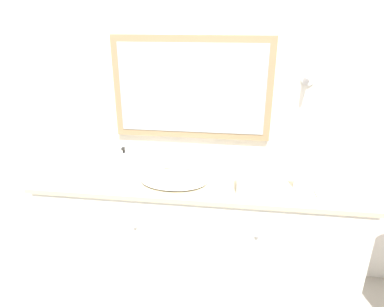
# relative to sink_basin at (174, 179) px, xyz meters

# --- Properties ---
(wall_back) EXTENTS (8.00, 0.18, 2.55)m
(wall_back) POSITION_rel_sink_basin_xyz_m (0.17, 0.30, 0.38)
(wall_back) COLOR white
(wall_back) RESTS_ON ground_plane
(vanity_counter) EXTENTS (2.20, 0.52, 0.88)m
(vanity_counter) POSITION_rel_sink_basin_xyz_m (0.17, 0.02, -0.46)
(vanity_counter) COLOR silver
(vanity_counter) RESTS_ON ground_plane
(sink_basin) EXTENTS (0.45, 0.36, 0.18)m
(sink_basin) POSITION_rel_sink_basin_xyz_m (0.00, 0.00, 0.00)
(sink_basin) COLOR white
(sink_basin) RESTS_ON vanity_counter
(soap_bottle) EXTENTS (0.06, 0.06, 0.16)m
(soap_bottle) POSITION_rel_sink_basin_xyz_m (-0.40, 0.17, 0.04)
(soap_bottle) COLOR white
(soap_bottle) RESTS_ON vanity_counter
(appliance_box) EXTENTS (0.22, 0.13, 0.11)m
(appliance_box) POSITION_rel_sink_basin_xyz_m (0.53, -0.06, 0.03)
(appliance_box) COLOR #BCBCC1
(appliance_box) RESTS_ON vanity_counter
(picture_frame) EXTENTS (0.10, 0.01, 0.15)m
(picture_frame) POSITION_rel_sink_basin_xyz_m (0.83, 0.01, 0.05)
(picture_frame) COLOR #B2B2B7
(picture_frame) RESTS_ON vanity_counter
(hand_towel_near_sink) EXTENTS (0.17, 0.11, 0.04)m
(hand_towel_near_sink) POSITION_rel_sink_basin_xyz_m (-0.75, -0.07, 0.00)
(hand_towel_near_sink) COLOR #A8B7C6
(hand_towel_near_sink) RESTS_ON vanity_counter
(metal_tray) EXTENTS (0.18, 0.12, 0.01)m
(metal_tray) POSITION_rel_sink_basin_xyz_m (0.99, -0.07, -0.01)
(metal_tray) COLOR #ADADB2
(metal_tray) RESTS_ON vanity_counter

